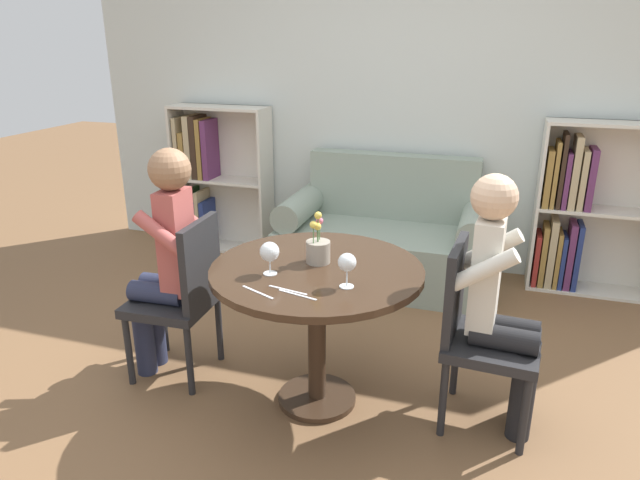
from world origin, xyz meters
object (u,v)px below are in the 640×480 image
Objects in this scene: bookshelf_left at (211,178)px; wine_glass_right at (347,264)px; person_right at (501,300)px; bookshelf_right at (579,212)px; chair_left at (183,292)px; chair_right at (477,329)px; person_left at (165,258)px; wine_glass_left at (270,253)px; couch at (384,240)px; flower_vase at (318,248)px.

bookshelf_left reaches higher than wine_glass_right.
wine_glass_right is at bearing 115.32° from person_right.
chair_left is at bearing -138.16° from bookshelf_right.
person_left is at bearing 96.49° from chair_right.
chair_left is at bearing 96.44° from chair_right.
wine_glass_left is at bearing 106.20° from person_right.
bookshelf_right is (1.36, 0.27, 0.27)m from couch.
bookshelf_left is at bearing -158.39° from chair_left.
chair_right is at bearing 90.57° from person_left.
person_left is at bearing 169.49° from wine_glass_right.
bookshelf_right is 1.37× the size of chair_left.
chair_left is (0.83, -1.89, -0.12)m from bookshelf_left.
bookshelf_right is at bearing 53.55° from flower_vase.
wine_glass_right is (-0.56, -0.27, 0.36)m from chair_right.
couch is 1.24× the size of bookshelf_left.
couch is 1.70× the size of chair_left.
person_left reaches higher than couch.
flower_vase is (1.57, -1.86, 0.20)m from bookshelf_left.
couch is at bearing 32.19° from person_right.
person_left is 4.93× the size of flower_vase.
bookshelf_right is at bearing 60.91° from wine_glass_right.
bookshelf_left is 7.88× the size of wine_glass_right.
couch is at bearing 29.75° from chair_right.
person_right is (1.69, 0.06, -0.03)m from person_left.
person_right is at bearing 1.47° from flower_vase.
wine_glass_right is 0.61× the size of flower_vase.
couch reaches higher than chair_left.
chair_left is 5.81× the size of wine_glass_left.
wine_glass_right is at bearing -119.09° from bookshelf_right.
bookshelf_right is 2.91m from person_left.
wine_glass_left is at bearing -55.65° from bookshelf_left.
bookshelf_left is at bearing 124.35° from wine_glass_left.
chair_right is 1.03m from wine_glass_left.
couch is 1.24× the size of person_right.
bookshelf_right is at bearing -0.01° from bookshelf_left.
flower_vase is at bearing 50.63° from wine_glass_left.
chair_left is at bearing 163.95° from wine_glass_left.
wine_glass_right is at bearing 119.18° from chair_right.
flower_vase is at bearing -126.45° from bookshelf_right.
wine_glass_left is (-1.54, -2.06, 0.27)m from bookshelf_right.
flower_vase is at bearing 95.31° from person_right.
bookshelf_left is 2.97m from chair_right.
wine_glass_right is at bearing -48.41° from flower_vase.
person_right is 0.87m from flower_vase.
flower_vase is (0.74, 0.04, 0.32)m from chair_left.
chair_right is (2.34, -1.82, -0.12)m from bookshelf_left.
wine_glass_left is at bearing 74.29° from person_left.
flower_vase is at bearing 90.83° from person_left.
bookshelf_right reaches higher than wine_glass_right.
bookshelf_left and person_right have the same top height.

